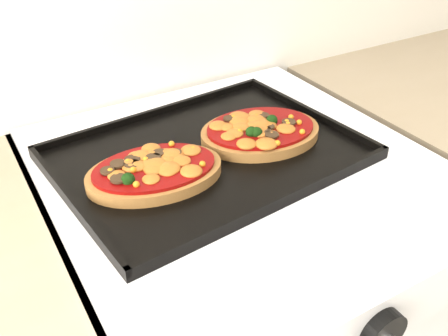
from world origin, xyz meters
TOP-DOWN VIEW (x-y plane):
  - control_panel at (-0.03, 1.39)m, footprint 0.60×0.02m
  - knob_center at (-0.03, 1.37)m, footprint 0.06×0.02m
  - baking_tray at (-0.06, 1.73)m, footprint 0.49×0.38m
  - pizza_left at (-0.16, 1.71)m, footprint 0.22×0.16m
  - pizza_right at (0.04, 1.73)m, footprint 0.23×0.19m

SIDE VIEW (x-z plane):
  - control_panel at x=-0.03m, z-range 0.81..0.90m
  - knob_center at x=-0.03m, z-range 0.82..0.89m
  - baking_tray at x=-0.06m, z-range 0.91..0.93m
  - pizza_left at x=-0.16m, z-range 0.92..0.95m
  - pizza_right at x=0.04m, z-range 0.92..0.95m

